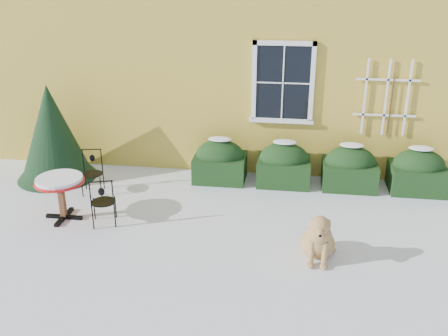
# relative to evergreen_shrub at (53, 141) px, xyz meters

# --- Properties ---
(ground) EXTENTS (80.00, 80.00, 0.00)m
(ground) POSITION_rel_evergreen_shrub_xyz_m (3.69, -2.20, -0.79)
(ground) COLOR white
(ground) RESTS_ON ground
(house) EXTENTS (12.40, 8.40, 6.40)m
(house) POSITION_rel_evergreen_shrub_xyz_m (3.69, 4.80, 2.42)
(house) COLOR yellow
(house) RESTS_ON ground
(hedge_row) EXTENTS (4.95, 0.80, 0.91)m
(hedge_row) POSITION_rel_evergreen_shrub_xyz_m (5.34, 0.35, -0.39)
(hedge_row) COLOR black
(hedge_row) RESTS_ON ground
(evergreen_shrub) EXTENTS (1.62, 1.62, 1.97)m
(evergreen_shrub) POSITION_rel_evergreen_shrub_xyz_m (0.00, 0.00, 0.00)
(evergreen_shrub) COLOR black
(evergreen_shrub) RESTS_ON ground
(bistro_table) EXTENTS (0.85, 0.85, 0.78)m
(bistro_table) POSITION_rel_evergreen_shrub_xyz_m (0.92, -1.73, -0.14)
(bistro_table) COLOR black
(bistro_table) RESTS_ON ground
(patio_chair_near) EXTENTS (0.49, 0.48, 0.87)m
(patio_chair_near) POSITION_rel_evergreen_shrub_xyz_m (1.71, -1.83, -0.35)
(patio_chair_near) COLOR black
(patio_chair_near) RESTS_ON ground
(patio_chair_far) EXTENTS (0.45, 0.44, 0.84)m
(patio_chair_far) POSITION_rel_evergreen_shrub_xyz_m (1.03, -0.60, -0.37)
(patio_chair_far) COLOR black
(patio_chair_far) RESTS_ON ground
(dog) EXTENTS (0.57, 0.93, 0.84)m
(dog) POSITION_rel_evergreen_shrub_xyz_m (5.29, -2.44, -0.46)
(dog) COLOR tan
(dog) RESTS_ON ground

